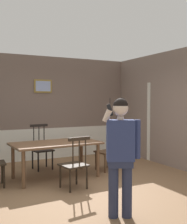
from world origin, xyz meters
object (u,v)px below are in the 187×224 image
at_px(chair_near_window, 42,148).
at_px(chair_by_doorway, 75,164).
at_px(person_figure, 121,150).
at_px(dining_table, 56,146).
at_px(chair_opposite_corner, 108,150).

relative_size(chair_near_window, chair_by_doorway, 1.08).
bearing_deg(person_figure, dining_table, -61.25).
bearing_deg(person_figure, chair_opposite_corner, -90.44).
relative_size(dining_table, chair_opposite_corner, 1.80).
bearing_deg(chair_by_doorway, chair_opposite_corner, 28.63).
height_order(chair_near_window, chair_by_doorway, chair_near_window).
height_order(dining_table, chair_near_window, chair_near_window).
bearing_deg(chair_opposite_corner, dining_table, 84.31).
bearing_deg(dining_table, person_figure, -86.68).
relative_size(chair_by_doorway, person_figure, 0.59).
xyz_separation_m(chair_near_window, person_figure, (0.18, -3.17, 0.45)).
bearing_deg(chair_near_window, chair_opposite_corner, 143.02).
bearing_deg(chair_near_window, chair_by_doorway, 87.03).
distance_m(dining_table, chair_by_doorway, 0.89).
bearing_deg(chair_near_window, person_figure, 86.92).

